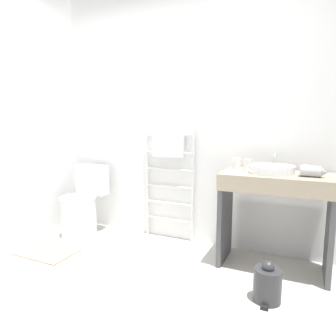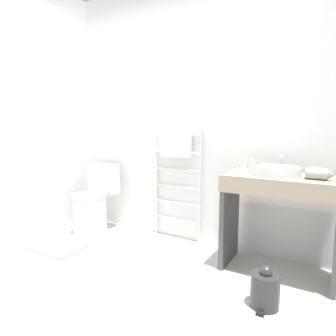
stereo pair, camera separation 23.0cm
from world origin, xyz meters
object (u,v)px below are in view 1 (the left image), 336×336
Objects in this scene: toilet at (82,208)px; sink_basin at (272,169)px; cup_near_wall at (237,163)px; trash_bin at (267,284)px; cup_near_edge at (247,165)px; towel_radiator at (169,163)px; hair_dryer at (312,171)px.

sink_basin is (1.96, 0.06, 0.55)m from toilet.
trash_bin is (0.38, -0.67, -0.74)m from cup_near_wall.
trash_bin is (0.06, -0.51, -0.73)m from sink_basin.
sink_basin is 3.81× the size of cup_near_edge.
sink_basin is at bearing 1.85° from toilet.
towel_radiator is at bearing 145.68° from trash_bin.
hair_dryer is at bearing -16.10° from cup_near_wall.
cup_near_wall is 0.32× the size of trash_bin.
hair_dryer is (1.34, -0.26, 0.04)m from towel_radiator.
cup_near_wall reaches higher than trash_bin.
cup_near_wall is 0.11m from cup_near_edge.
hair_dryer is (0.62, -0.18, -0.00)m from cup_near_wall.
cup_near_edge reaches higher than hair_dryer.
cup_near_edge is at bearing 156.10° from sink_basin.
sink_basin is at bearing 175.48° from hair_dryer.
cup_near_edge is (1.74, 0.16, 0.56)m from toilet.
cup_near_edge is (0.10, -0.06, 0.00)m from cup_near_wall.
towel_radiator reaches higher than trash_bin.
towel_radiator is 1.37m from hair_dryer.
hair_dryer is 0.66× the size of trash_bin.
trash_bin is at bearing -34.32° from towel_radiator.
towel_radiator is 1.07m from sink_basin.
cup_near_edge is (0.83, -0.14, 0.05)m from towel_radiator.
cup_near_wall is 0.48× the size of hair_dryer.
sink_basin is 1.22× the size of trash_bin.
hair_dryer is at bearing -4.52° from sink_basin.
cup_near_edge is 1.00m from trash_bin.
cup_near_wall is at bearing 7.56° from toilet.
towel_radiator is (0.91, 0.30, 0.51)m from toilet.
hair_dryer is at bearing 1.01° from toilet.
cup_near_edge reaches higher than sink_basin.
towel_radiator is at bearing 170.22° from cup_near_edge.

